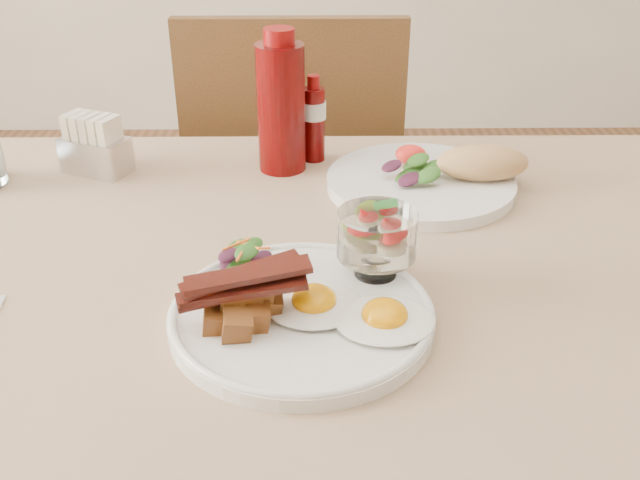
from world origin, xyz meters
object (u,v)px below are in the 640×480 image
table (283,331)px  ketchup_bottle (281,106)px  main_plate (302,316)px  sugar_caddy (95,148)px  hot_sauce_bottle (314,120)px  second_plate (435,176)px  chair_far (295,198)px  fruit_cup (377,235)px

table → ketchup_bottle: 0.36m
table → main_plate: bearing=-76.1°
table → sugar_caddy: bearing=134.9°
ketchup_bottle → sugar_caddy: 0.29m
ketchup_bottle → hot_sauce_bottle: (0.05, 0.03, -0.03)m
ketchup_bottle → sugar_caddy: ketchup_bottle is taller
hot_sauce_bottle → second_plate: bearing=-31.7°
table → chair_far: bearing=90.0°
chair_far → hot_sauce_bottle: 0.44m
chair_far → hot_sauce_bottle: chair_far is taller
hot_sauce_bottle → fruit_cup: bearing=-79.5°
table → sugar_caddy: 0.43m
chair_far → table: bearing=-90.0°
sugar_caddy → fruit_cup: bearing=-15.4°
second_plate → sugar_caddy: sugar_caddy is taller
second_plate → hot_sauce_bottle: size_ratio=2.19×
main_plate → sugar_caddy: sugar_caddy is taller
table → hot_sauce_bottle: (0.04, 0.34, 0.15)m
second_plate → main_plate: bearing=-119.9°
table → main_plate: (0.03, -0.10, 0.10)m
ketchup_bottle → hot_sauce_bottle: size_ratio=1.57×
main_plate → sugar_caddy: size_ratio=2.48×
chair_far → main_plate: 0.80m
hot_sauce_bottle → sugar_caddy: (-0.33, -0.05, -0.03)m
fruit_cup → main_plate: bearing=-139.4°
chair_far → ketchup_bottle: size_ratio=4.33×
table → fruit_cup: 0.19m
main_plate → hot_sauce_bottle: size_ratio=2.05×
table → sugar_caddy: size_ratio=11.79×
table → ketchup_bottle: size_ratio=6.19×
second_plate → ketchup_bottle: ketchup_bottle is taller
main_plate → second_plate: (0.19, 0.33, 0.01)m
table → fruit_cup: size_ratio=14.68×
ketchup_bottle → hot_sauce_bottle: bearing=35.2°
ketchup_bottle → hot_sauce_bottle: 0.07m
table → main_plate: 0.14m
table → chair_far: (0.00, 0.66, -0.14)m
main_plate → ketchup_bottle: ketchup_bottle is taller
hot_sauce_bottle → sugar_caddy: hot_sauce_bottle is taller
table → ketchup_bottle: ketchup_bottle is taller
chair_far → ketchup_bottle: 0.49m
main_plate → sugar_caddy: (-0.32, 0.40, 0.03)m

